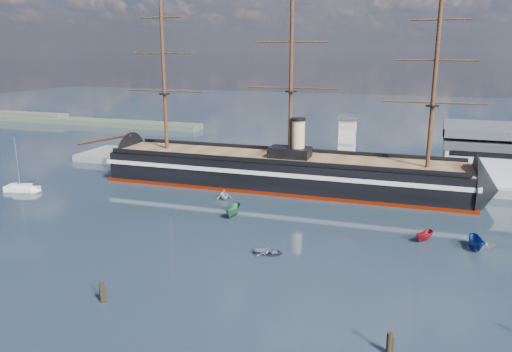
% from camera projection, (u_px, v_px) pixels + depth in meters
% --- Properties ---
extents(ground, '(600.00, 600.00, 0.00)m').
position_uv_depth(ground, '(304.00, 216.00, 102.98)').
color(ground, '#1B2830').
rests_on(ground, ground).
extents(quay, '(180.00, 18.00, 2.00)m').
position_uv_depth(quay, '(373.00, 179.00, 132.69)').
color(quay, slate).
rests_on(quay, ground).
extents(quay_tower, '(5.00, 5.00, 15.00)m').
position_uv_depth(quay_tower, '(347.00, 143.00, 129.80)').
color(quay_tower, silver).
rests_on(quay_tower, ground).
extents(shoreline, '(120.00, 10.00, 4.00)m').
position_uv_depth(shoreline, '(65.00, 120.00, 234.31)').
color(shoreline, '#3F4C38').
rests_on(shoreline, ground).
extents(warship, '(113.03, 17.94, 53.94)m').
position_uv_depth(warship, '(275.00, 171.00, 124.31)').
color(warship, black).
rests_on(warship, ground).
extents(sailboat, '(8.58, 4.51, 13.18)m').
position_uv_depth(sailboat, '(22.00, 188.00, 120.89)').
color(sailboat, silver).
rests_on(sailboat, ground).
extents(motorboat_a, '(7.14, 2.80, 2.82)m').
position_uv_depth(motorboat_a, '(233.00, 216.00, 102.93)').
color(motorboat_a, '#2D6542').
rests_on(motorboat_a, ground).
extents(motorboat_b, '(1.44, 3.18, 1.45)m').
position_uv_depth(motorboat_b, '(269.00, 255.00, 83.53)').
color(motorboat_b, slate).
rests_on(motorboat_b, ground).
extents(motorboat_c, '(5.70, 4.43, 2.17)m').
position_uv_depth(motorboat_c, '(424.00, 241.00, 89.60)').
color(motorboat_c, maroon).
rests_on(motorboat_c, ground).
extents(motorboat_d, '(7.03, 6.21, 2.43)m').
position_uv_depth(motorboat_d, '(224.00, 199.00, 114.72)').
color(motorboat_d, silver).
rests_on(motorboat_d, ground).
extents(motorboat_e, '(1.40, 2.73, 1.22)m').
position_uv_depth(motorboat_e, '(482.00, 246.00, 87.11)').
color(motorboat_e, silver).
rests_on(motorboat_e, ground).
extents(motorboat_f, '(6.88, 3.47, 2.63)m').
position_uv_depth(motorboat_f, '(476.00, 249.00, 85.93)').
color(motorboat_f, navy).
rests_on(motorboat_f, ground).
extents(piling_near_left, '(0.64, 0.64, 3.47)m').
position_uv_depth(piling_near_left, '(103.00, 302.00, 67.84)').
color(piling_near_left, black).
rests_on(piling_near_left, ground).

